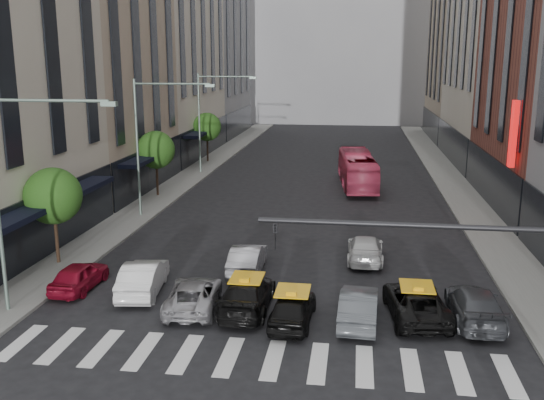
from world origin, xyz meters
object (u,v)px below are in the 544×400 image
at_px(car_red, 79,276).
at_px(bus, 357,170).
at_px(taxi_center, 293,307).
at_px(streetlamp_near, 16,175).
at_px(car_white_front, 143,277).
at_px(streetlamp_far, 209,110).
at_px(taxi_left, 247,294).
at_px(streetlamp_mid, 151,130).

relative_size(car_red, bus, 0.36).
bearing_deg(taxi_center, bus, -92.64).
height_order(streetlamp_near, bus, streetlamp_near).
bearing_deg(car_white_front, streetlamp_far, -89.69).
distance_m(taxi_left, bus, 26.54).
bearing_deg(bus, streetlamp_far, -22.74).
bearing_deg(taxi_center, streetlamp_near, 5.72).
bearing_deg(streetlamp_far, streetlamp_near, -90.00).
distance_m(streetlamp_far, taxi_left, 32.04).
bearing_deg(streetlamp_mid, streetlamp_far, 90.00).
height_order(streetlamp_mid, car_white_front, streetlamp_mid).
distance_m(car_white_front, taxi_left, 5.18).
distance_m(streetlamp_near, taxi_center, 12.18).
xyz_separation_m(streetlamp_far, taxi_center, (10.99, -31.39, -5.22)).
height_order(streetlamp_mid, car_red, streetlamp_mid).
distance_m(taxi_left, taxi_center, 2.31).
bearing_deg(car_white_front, streetlamp_mid, -80.65).
bearing_deg(streetlamp_far, car_red, -88.34).
xyz_separation_m(taxi_center, bus, (2.47, 27.20, 0.77)).
relative_size(streetlamp_far, car_red, 2.36).
distance_m(streetlamp_mid, bus, 18.45).
bearing_deg(streetlamp_near, bus, 64.17).
distance_m(streetlamp_mid, car_white_front, 14.58).
bearing_deg(car_red, bus, -115.52).
xyz_separation_m(streetlamp_far, bus, (13.46, -4.19, -4.45)).
xyz_separation_m(car_white_front, taxi_left, (5.02, -1.27, -0.04)).
bearing_deg(streetlamp_near, taxi_left, 10.59).
relative_size(streetlamp_far, car_white_front, 1.98).
height_order(car_red, taxi_center, taxi_center).
distance_m(streetlamp_mid, car_red, 14.09).
bearing_deg(streetlamp_mid, taxi_center, -54.46).
relative_size(streetlamp_far, bus, 0.86).
bearing_deg(streetlamp_mid, streetlamp_near, -90.00).
xyz_separation_m(streetlamp_far, car_white_front, (3.92, -29.06, -5.16)).
bearing_deg(taxi_left, streetlamp_mid, -58.40).
bearing_deg(taxi_center, streetlamp_mid, -51.92).
bearing_deg(bus, taxi_left, 74.72).
height_order(taxi_left, taxi_center, taxi_left).
bearing_deg(car_white_front, car_red, -7.51).
bearing_deg(car_red, taxi_left, 172.42).
xyz_separation_m(streetlamp_near, streetlamp_far, (0.00, 32.00, 0.00)).
bearing_deg(car_red, taxi_center, 168.41).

